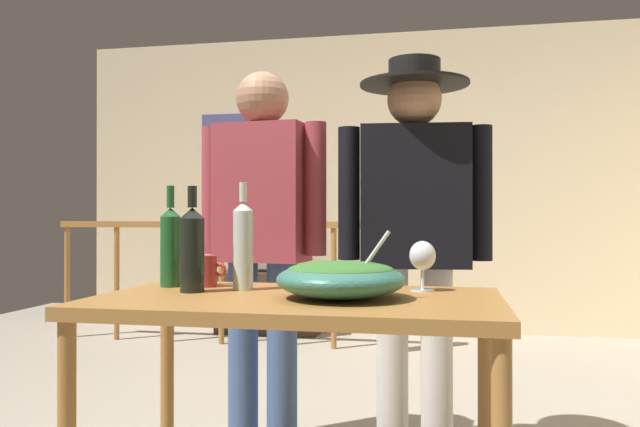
# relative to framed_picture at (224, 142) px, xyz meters

# --- Properties ---
(back_wall) EXTENTS (5.80, 0.10, 2.67)m
(back_wall) POSITION_rel_framed_picture_xyz_m (1.57, 0.06, -0.39)
(back_wall) COLOR beige
(back_wall) RESTS_ON ground_plane
(framed_picture) EXTENTS (0.43, 0.03, 0.51)m
(framed_picture) POSITION_rel_framed_picture_xyz_m (0.00, 0.00, 0.00)
(framed_picture) COLOR #4E4F82
(stair_railing) EXTENTS (2.83, 0.10, 1.03)m
(stair_railing) POSITION_rel_framed_picture_xyz_m (0.72, -0.86, -1.10)
(stair_railing) COLOR #9E6B33
(stair_railing) RESTS_ON ground_plane
(tv_console) EXTENTS (0.90, 0.40, 0.53)m
(tv_console) POSITION_rel_framed_picture_xyz_m (0.53, -0.29, -1.46)
(tv_console) COLOR #38281E
(tv_console) RESTS_ON ground_plane
(flat_screen_tv) EXTENTS (0.52, 0.12, 0.42)m
(flat_screen_tv) POSITION_rel_framed_picture_xyz_m (0.53, -0.32, -0.94)
(flat_screen_tv) COLOR black
(flat_screen_tv) RESTS_ON tv_console
(serving_table) EXTENTS (1.24, 0.72, 0.77)m
(serving_table) POSITION_rel_framed_picture_xyz_m (1.60, -3.72, -1.04)
(serving_table) COLOR #9E6B33
(serving_table) RESTS_ON ground_plane
(salad_bowl) EXTENTS (0.39, 0.39, 0.21)m
(salad_bowl) POSITION_rel_framed_picture_xyz_m (1.74, -3.75, -0.89)
(salad_bowl) COLOR #337060
(salad_bowl) RESTS_ON serving_table
(wine_glass) EXTENTS (0.09, 0.09, 0.17)m
(wine_glass) POSITION_rel_framed_picture_xyz_m (1.97, -3.51, -0.84)
(wine_glass) COLOR silver
(wine_glass) RESTS_ON serving_table
(wine_bottle_green) EXTENTS (0.07, 0.07, 0.35)m
(wine_bottle_green) POSITION_rel_framed_picture_xyz_m (1.10, -3.56, -0.81)
(wine_bottle_green) COLOR #1E5628
(wine_bottle_green) RESTS_ON serving_table
(wine_bottle_dark) EXTENTS (0.08, 0.08, 0.35)m
(wine_bottle_dark) POSITION_rel_framed_picture_xyz_m (1.24, -3.69, -0.81)
(wine_bottle_dark) COLOR black
(wine_bottle_dark) RESTS_ON serving_table
(wine_bottle_clear) EXTENTS (0.07, 0.07, 0.36)m
(wine_bottle_clear) POSITION_rel_framed_picture_xyz_m (1.38, -3.60, -0.80)
(wine_bottle_clear) COLOR silver
(wine_bottle_clear) RESTS_ON serving_table
(mug_red) EXTENTS (0.11, 0.07, 0.11)m
(mug_red) POSITION_rel_framed_picture_xyz_m (1.23, -3.54, -0.90)
(mug_red) COLOR #B7332D
(mug_red) RESTS_ON serving_table
(person_standing_left) EXTENTS (0.57, 0.26, 1.64)m
(person_standing_left) POSITION_rel_framed_picture_xyz_m (1.28, -3.02, -0.76)
(person_standing_left) COLOR #3D5684
(person_standing_left) RESTS_ON ground_plane
(person_standing_right) EXTENTS (0.62, 0.45, 1.66)m
(person_standing_right) POSITION_rel_framed_picture_xyz_m (1.92, -3.02, -0.73)
(person_standing_right) COLOR beige
(person_standing_right) RESTS_ON ground_plane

